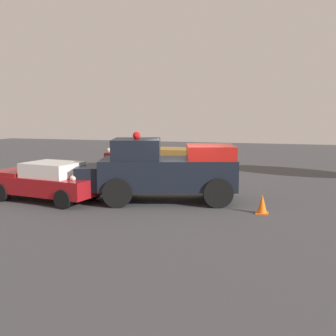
{
  "coord_description": "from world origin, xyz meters",
  "views": [
    {
      "loc": [
        -3.56,
        14.55,
        3.31
      ],
      "look_at": [
        0.66,
        0.02,
        1.25
      ],
      "focal_mm": 44.28,
      "sensor_mm": 36.0,
      "label": 1
    }
  ],
  "objects_px": {
    "lawn_chair_spare": "(117,173)",
    "spectator_standing": "(109,163)",
    "vintage_fire_truck": "(162,170)",
    "traffic_cone": "(262,204)",
    "classic_hot_rod": "(46,181)",
    "parked_pickup": "(156,157)"
  },
  "relations": [
    {
      "from": "lawn_chair_spare",
      "to": "spectator_standing",
      "type": "distance_m",
      "value": 0.81
    },
    {
      "from": "parked_pickup",
      "to": "lawn_chair_spare",
      "type": "distance_m",
      "value": 3.5
    },
    {
      "from": "traffic_cone",
      "to": "lawn_chair_spare",
      "type": "bearing_deg",
      "value": -27.06
    },
    {
      "from": "parked_pickup",
      "to": "lawn_chair_spare",
      "type": "relative_size",
      "value": 4.76
    },
    {
      "from": "lawn_chair_spare",
      "to": "vintage_fire_truck",
      "type": "bearing_deg",
      "value": 138.95
    },
    {
      "from": "vintage_fire_truck",
      "to": "spectator_standing",
      "type": "bearing_deg",
      "value": -40.25
    },
    {
      "from": "vintage_fire_truck",
      "to": "spectator_standing",
      "type": "height_order",
      "value": "vintage_fire_truck"
    },
    {
      "from": "vintage_fire_truck",
      "to": "lawn_chair_spare",
      "type": "height_order",
      "value": "vintage_fire_truck"
    },
    {
      "from": "lawn_chair_spare",
      "to": "spectator_standing",
      "type": "xyz_separation_m",
      "value": [
        0.58,
        -0.42,
        0.37
      ]
    },
    {
      "from": "lawn_chair_spare",
      "to": "traffic_cone",
      "type": "height_order",
      "value": "lawn_chair_spare"
    },
    {
      "from": "classic_hot_rod",
      "to": "parked_pickup",
      "type": "relative_size",
      "value": 0.95
    },
    {
      "from": "spectator_standing",
      "to": "vintage_fire_truck",
      "type": "bearing_deg",
      "value": 139.75
    },
    {
      "from": "vintage_fire_truck",
      "to": "classic_hot_rod",
      "type": "xyz_separation_m",
      "value": [
        4.23,
        1.05,
        -0.45
      ]
    },
    {
      "from": "vintage_fire_truck",
      "to": "classic_hot_rod",
      "type": "height_order",
      "value": "vintage_fire_truck"
    },
    {
      "from": "parked_pickup",
      "to": "spectator_standing",
      "type": "distance_m",
      "value": 3.25
    },
    {
      "from": "classic_hot_rod",
      "to": "spectator_standing",
      "type": "relative_size",
      "value": 2.74
    },
    {
      "from": "vintage_fire_truck",
      "to": "spectator_standing",
      "type": "distance_m",
      "value": 4.47
    },
    {
      "from": "vintage_fire_truck",
      "to": "parked_pickup",
      "type": "height_order",
      "value": "vintage_fire_truck"
    },
    {
      "from": "vintage_fire_truck",
      "to": "traffic_cone",
      "type": "xyz_separation_m",
      "value": [
        -3.71,
        0.88,
        -0.89
      ]
    },
    {
      "from": "vintage_fire_truck",
      "to": "lawn_chair_spare",
      "type": "bearing_deg",
      "value": -41.05
    },
    {
      "from": "lawn_chair_spare",
      "to": "parked_pickup",
      "type": "bearing_deg",
      "value": -102.03
    },
    {
      "from": "vintage_fire_truck",
      "to": "classic_hot_rod",
      "type": "relative_size",
      "value": 1.37
    }
  ]
}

